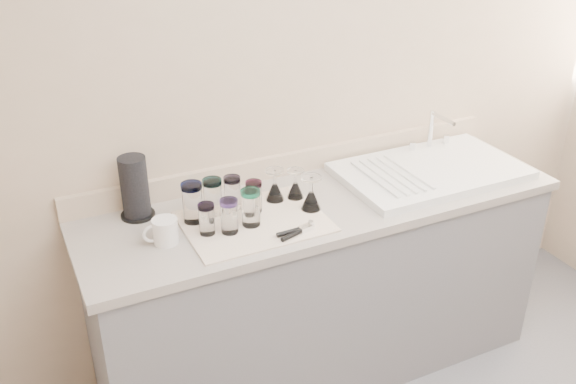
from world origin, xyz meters
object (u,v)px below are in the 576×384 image
sink_unit (430,170)px  tumbler_lavender (251,207)px  tumbler_purple (232,192)px  tumbler_magenta (207,219)px  goblet_front_right (311,198)px  goblet_back_right (295,188)px  goblet_back_left (275,190)px  can_opener (296,231)px  white_mug (164,231)px  tumbler_extra (254,196)px  tumbler_cyan (213,197)px  tumbler_blue (229,216)px  tumbler_teal (193,202)px  paper_towel_roll (135,188)px

sink_unit → tumbler_lavender: (-0.91, -0.08, 0.06)m
tumbler_purple → tumbler_magenta: (-0.16, -0.15, -0.01)m
sink_unit → goblet_front_right: sink_unit is taller
tumbler_purple → goblet_front_right: goblet_front_right is taller
tumbler_lavender → goblet_back_right: 0.29m
goblet_back_left → goblet_back_right: goblet_back_left is taller
tumbler_purple → goblet_back_left: 0.18m
can_opener → white_mug: size_ratio=1.14×
goblet_front_right → tumbler_extra: bearing=158.8°
tumbler_cyan → goblet_back_left: tumbler_cyan is taller
goblet_back_left → tumbler_blue: bearing=-148.4°
tumbler_lavender → goblet_back_left: (0.17, 0.15, -0.03)m
tumbler_purple → white_mug: (-0.32, -0.13, -0.03)m
tumbler_blue → goblet_front_right: 0.36m
sink_unit → tumbler_lavender: 0.92m
sink_unit → tumbler_extra: size_ratio=6.26×
tumbler_lavender → goblet_back_right: (0.25, 0.13, -0.03)m
tumbler_teal → tumbler_magenta: 0.12m
tumbler_purple → can_opener: tumbler_purple is taller
tumbler_cyan → tumbler_magenta: tumbler_cyan is taller
white_mug → goblet_front_right: bearing=-1.7°
tumbler_extra → tumbler_lavender: bearing=-119.1°
tumbler_magenta → tumbler_blue: 0.09m
can_opener → paper_towel_roll: 0.66m
tumbler_magenta → tumbler_lavender: size_ratio=0.84×
goblet_back_right → can_opener: (-0.13, -0.27, -0.03)m
tumbler_teal → tumbler_blue: bearing=-54.9°
tumbler_lavender → tumbler_purple: bearing=95.5°
sink_unit → tumbler_blue: bearing=-174.7°
goblet_back_left → white_mug: 0.52m
tumbler_cyan → goblet_front_right: (0.37, -0.13, -0.03)m
tumbler_magenta → white_mug: 0.16m
tumbler_magenta → tumbler_blue: size_ratio=0.91×
goblet_back_left → tumbler_teal: bearing=-176.5°
tumbler_lavender → tumbler_extra: tumbler_lavender is taller
tumbler_extra → goblet_back_right: 0.21m
white_mug → tumbler_blue: bearing=-10.5°
tumbler_blue → tumbler_extra: (0.15, 0.11, -0.00)m
tumbler_teal → tumbler_purple: 0.18m
goblet_back_right → goblet_back_left: bearing=168.5°
tumbler_cyan → goblet_back_right: bearing=-2.6°
tumbler_blue → tumbler_lavender: bearing=9.9°
goblet_back_left → paper_towel_roll: paper_towel_roll is taller
tumbler_purple → tumbler_magenta: size_ratio=1.10×
sink_unit → tumbler_magenta: 1.09m
tumbler_cyan → tumbler_blue: bearing=-87.2°
goblet_front_right → paper_towel_roll: size_ratio=0.57×
goblet_back_right → can_opener: bearing=-115.5°
goblet_back_left → goblet_back_right: (0.09, -0.02, -0.00)m
white_mug → goblet_back_left: bearing=13.1°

